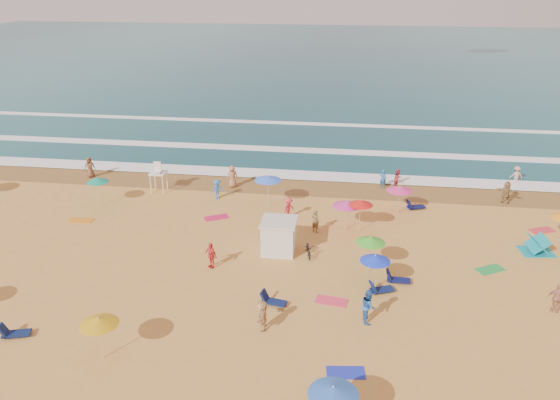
# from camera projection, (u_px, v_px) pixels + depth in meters

# --- Properties ---
(ground) EXTENTS (220.00, 220.00, 0.00)m
(ground) POSITION_uv_depth(u_px,v_px,m) (240.00, 259.00, 33.61)
(ground) COLOR gold
(ground) RESTS_ON ground
(ocean) EXTENTS (220.00, 140.00, 0.18)m
(ocean) POSITION_uv_depth(u_px,v_px,m) (324.00, 58.00, 110.24)
(ocean) COLOR #0C4756
(ocean) RESTS_ON ground
(wet_sand) EXTENTS (220.00, 220.00, 0.00)m
(wet_sand) POSITION_uv_depth(u_px,v_px,m) (271.00, 185.00, 45.01)
(wet_sand) COLOR olive
(wet_sand) RESTS_ON ground
(surf_foam) EXTENTS (200.00, 18.70, 0.05)m
(surf_foam) POSITION_uv_depth(u_px,v_px,m) (284.00, 152.00, 53.02)
(surf_foam) COLOR white
(surf_foam) RESTS_ON ground
(cabana) EXTENTS (2.00, 2.00, 2.00)m
(cabana) POSITION_uv_depth(u_px,v_px,m) (279.00, 237.00, 34.10)
(cabana) COLOR silver
(cabana) RESTS_ON ground
(cabana_roof) EXTENTS (2.20, 2.20, 0.12)m
(cabana_roof) POSITION_uv_depth(u_px,v_px,m) (279.00, 222.00, 33.69)
(cabana_roof) COLOR silver
(cabana_roof) RESTS_ON cabana
(bicycle) EXTENTS (0.91, 1.77, 0.89)m
(bicycle) POSITION_uv_depth(u_px,v_px,m) (309.00, 249.00, 33.81)
(bicycle) COLOR black
(bicycle) RESTS_ON ground
(lifeguard_stand) EXTENTS (1.20, 1.20, 2.10)m
(lifeguard_stand) POSITION_uv_depth(u_px,v_px,m) (159.00, 179.00, 43.44)
(lifeguard_stand) COLOR white
(lifeguard_stand) RESTS_ON ground
(beach_umbrellas) EXTENTS (58.00, 25.65, 0.74)m
(beach_umbrellas) POSITION_uv_depth(u_px,v_px,m) (276.00, 231.00, 32.48)
(beach_umbrellas) COLOR green
(beach_umbrellas) RESTS_ON ground
(loungers) EXTENTS (57.23, 20.05, 0.34)m
(loungers) POSITION_uv_depth(u_px,v_px,m) (383.00, 283.00, 30.68)
(loungers) COLOR #101E51
(loungers) RESTS_ON ground
(towels) EXTENTS (43.67, 23.61, 0.03)m
(towels) POSITION_uv_depth(u_px,v_px,m) (251.00, 286.00, 30.61)
(towels) COLOR red
(towels) RESTS_ON ground
(beachgoers) EXTENTS (46.13, 27.48, 2.09)m
(beachgoers) POSITION_uv_depth(u_px,v_px,m) (281.00, 219.00, 37.02)
(beachgoers) COLOR red
(beachgoers) RESTS_ON ground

